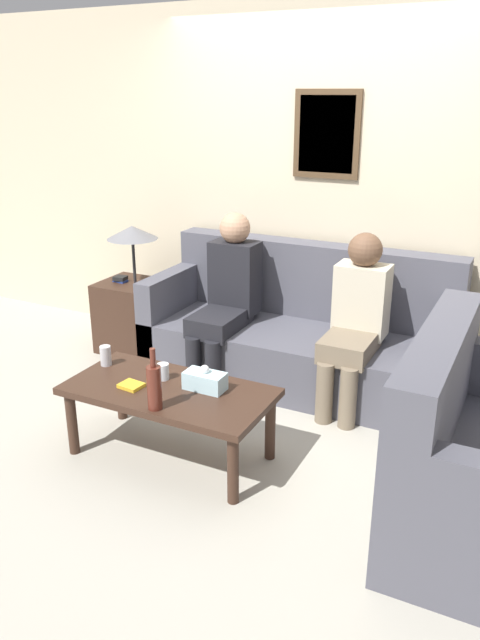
{
  "coord_description": "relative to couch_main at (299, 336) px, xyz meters",
  "views": [
    {
      "loc": [
        1.49,
        -3.4,
        1.99
      ],
      "look_at": [
        -0.13,
        -0.16,
        0.65
      ],
      "focal_mm": 35.0,
      "sensor_mm": 36.0,
      "label": 1
    }
  ],
  "objects": [
    {
      "name": "ground_plane",
      "position": [
        0.0,
        -0.52,
        -0.32
      ],
      "size": [
        16.0,
        16.0,
        0.0
      ],
      "primitive_type": "plane",
      "color": "#ADA899"
    },
    {
      "name": "wall_back",
      "position": [
        0.0,
        0.44,
        0.98
      ],
      "size": [
        9.0,
        0.08,
        2.6
      ],
      "color": "beige",
      "rests_on": "ground_plane"
    },
    {
      "name": "couch_main",
      "position": [
        0.0,
        0.0,
        0.0
      ],
      "size": [
        2.16,
        0.85,
        0.95
      ],
      "color": "#4C4C56",
      "rests_on": "ground_plane"
    },
    {
      "name": "coffee_table",
      "position": [
        -0.27,
        -1.31,
        0.05
      ],
      "size": [
        1.16,
        0.58,
        0.43
      ],
      "color": "#382319",
      "rests_on": "ground_plane"
    },
    {
      "name": "side_table_with_lamp",
      "position": [
        -1.4,
        -0.1,
        0.04
      ],
      "size": [
        0.48,
        0.46,
        1.02
      ],
      "color": "#382319",
      "rests_on": "ground_plane"
    },
    {
      "name": "wine_bottle",
      "position": [
        -0.2,
        -1.53,
        0.24
      ],
      "size": [
        0.08,
        0.08,
        0.34
      ],
      "color": "#562319",
      "rests_on": "coffee_table"
    },
    {
      "name": "drinking_glass",
      "position": [
        -0.36,
        -1.22,
        0.15
      ],
      "size": [
        0.07,
        0.07,
        0.09
      ],
      "color": "silver",
      "rests_on": "coffee_table"
    },
    {
      "name": "book_stack",
      "position": [
        -0.46,
        -1.39,
        0.12
      ],
      "size": [
        0.14,
        0.12,
        0.02
      ],
      "color": "gold",
      "rests_on": "coffee_table"
    },
    {
      "name": "soda_can",
      "position": [
        -0.78,
        -1.21,
        0.17
      ],
      "size": [
        0.07,
        0.07,
        0.12
      ],
      "color": "#BCBCC1",
      "rests_on": "coffee_table"
    },
    {
      "name": "tissue_box",
      "position": [
        -0.08,
        -1.22,
        0.16
      ],
      "size": [
        0.23,
        0.12,
        0.15
      ],
      "color": "silver",
      "rests_on": "coffee_table"
    },
    {
      "name": "person_left",
      "position": [
        -0.49,
        -0.17,
        0.31
      ],
      "size": [
        0.34,
        0.65,
        1.18
      ],
      "color": "black",
      "rests_on": "ground_plane"
    },
    {
      "name": "person_right",
      "position": [
        0.46,
        -0.21,
        0.3
      ],
      "size": [
        0.34,
        0.61,
        1.14
      ],
      "color": "#756651",
      "rests_on": "ground_plane"
    }
  ]
}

